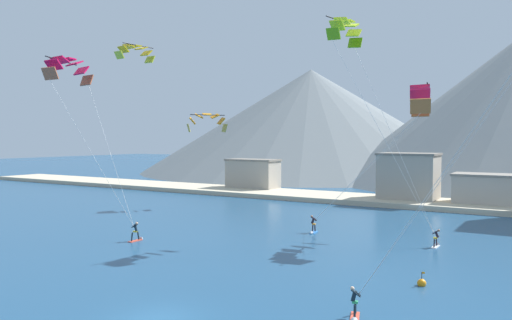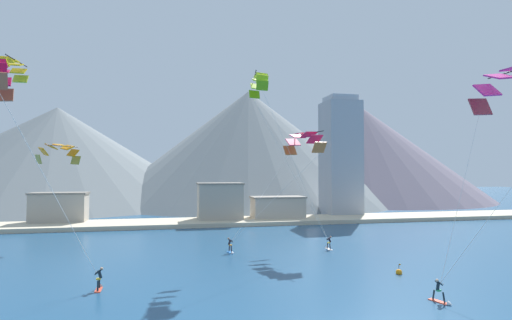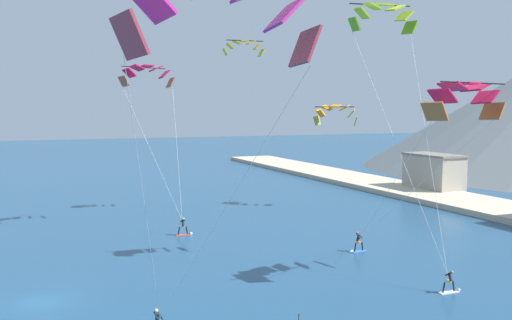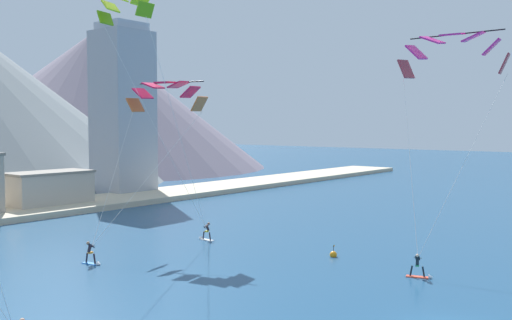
{
  "view_description": "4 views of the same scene",
  "coord_description": "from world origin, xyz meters",
  "px_view_note": "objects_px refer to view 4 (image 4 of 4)",
  "views": [
    {
      "loc": [
        17.42,
        -18.85,
        9.25
      ],
      "look_at": [
        -2.25,
        13.31,
        7.62
      ],
      "focal_mm": 35.0,
      "sensor_mm": 36.0,
      "label": 1
    },
    {
      "loc": [
        -9.9,
        -19.25,
        9.01
      ],
      "look_at": [
        -2.9,
        12.78,
        10.06
      ],
      "focal_mm": 28.0,
      "sensor_mm": 36.0,
      "label": 2
    },
    {
      "loc": [
        37.4,
        -1.15,
        12.14
      ],
      "look_at": [
        -3.19,
        16.06,
        8.18
      ],
      "focal_mm": 40.0,
      "sensor_mm": 36.0,
      "label": 3
    },
    {
      "loc": [
        -27.38,
        -9.85,
        10.17
      ],
      "look_at": [
        3.27,
        15.07,
        7.75
      ],
      "focal_mm": 40.0,
      "sensor_mm": 36.0,
      "label": 4
    }
  ],
  "objects_px": {
    "kitesurfer_far_left": "(421,271)",
    "parafoil_kite_far_left": "(453,49)",
    "parafoil_kite_near_trail": "(126,5)",
    "kitesurfer_mid_center": "(92,257)",
    "parafoil_kite_mid_center": "(166,93)",
    "race_marker_buoy": "(333,255)",
    "kitesurfer_near_trail": "(205,235)"
  },
  "relations": [
    {
      "from": "kitesurfer_near_trail",
      "to": "parafoil_kite_near_trail",
      "type": "relative_size",
      "value": 0.09
    },
    {
      "from": "kitesurfer_near_trail",
      "to": "kitesurfer_far_left",
      "type": "height_order",
      "value": "kitesurfer_far_left"
    },
    {
      "from": "kitesurfer_mid_center",
      "to": "parafoil_kite_near_trail",
      "type": "bearing_deg",
      "value": -1.08
    },
    {
      "from": "kitesurfer_near_trail",
      "to": "race_marker_buoy",
      "type": "relative_size",
      "value": 1.72
    },
    {
      "from": "parafoil_kite_mid_center",
      "to": "race_marker_buoy",
      "type": "distance_m",
      "value": 19.95
    },
    {
      "from": "kitesurfer_mid_center",
      "to": "parafoil_kite_far_left",
      "type": "xyz_separation_m",
      "value": [
        19.56,
        -19.03,
        15.44
      ]
    },
    {
      "from": "parafoil_kite_mid_center",
      "to": "race_marker_buoy",
      "type": "relative_size",
      "value": 12.4
    },
    {
      "from": "parafoil_kite_far_left",
      "to": "kitesurfer_mid_center",
      "type": "bearing_deg",
      "value": 135.79
    },
    {
      "from": "parafoil_kite_near_trail",
      "to": "parafoil_kite_far_left",
      "type": "distance_m",
      "value": 25.18
    },
    {
      "from": "kitesurfer_near_trail",
      "to": "kitesurfer_mid_center",
      "type": "distance_m",
      "value": 11.63
    },
    {
      "from": "kitesurfer_mid_center",
      "to": "kitesurfer_far_left",
      "type": "bearing_deg",
      "value": -59.84
    },
    {
      "from": "kitesurfer_mid_center",
      "to": "race_marker_buoy",
      "type": "relative_size",
      "value": 1.75
    },
    {
      "from": "kitesurfer_far_left",
      "to": "parafoil_kite_near_trail",
      "type": "relative_size",
      "value": 0.09
    },
    {
      "from": "kitesurfer_near_trail",
      "to": "parafoil_kite_mid_center",
      "type": "xyz_separation_m",
      "value": [
        -2.16,
        2.56,
        12.54
      ]
    },
    {
      "from": "race_marker_buoy",
      "to": "kitesurfer_far_left",
      "type": "bearing_deg",
      "value": -101.47
    },
    {
      "from": "parafoil_kite_mid_center",
      "to": "parafoil_kite_far_left",
      "type": "height_order",
      "value": "parafoil_kite_far_left"
    },
    {
      "from": "kitesurfer_far_left",
      "to": "parafoil_kite_near_trail",
      "type": "xyz_separation_m",
      "value": [
        -8.36,
        20.03,
        18.77
      ]
    },
    {
      "from": "kitesurfer_near_trail",
      "to": "race_marker_buoy",
      "type": "xyz_separation_m",
      "value": [
        1.61,
        -12.23,
        -0.3
      ]
    },
    {
      "from": "parafoil_kite_mid_center",
      "to": "race_marker_buoy",
      "type": "height_order",
      "value": "parafoil_kite_mid_center"
    },
    {
      "from": "kitesurfer_far_left",
      "to": "parafoil_kite_far_left",
      "type": "height_order",
      "value": "parafoil_kite_far_left"
    },
    {
      "from": "parafoil_kite_far_left",
      "to": "kitesurfer_far_left",
      "type": "bearing_deg",
      "value": -172.31
    },
    {
      "from": "parafoil_kite_far_left",
      "to": "parafoil_kite_near_trail",
      "type": "bearing_deg",
      "value": 130.58
    },
    {
      "from": "kitesurfer_mid_center",
      "to": "parafoil_kite_mid_center",
      "type": "height_order",
      "value": "parafoil_kite_mid_center"
    },
    {
      "from": "kitesurfer_far_left",
      "to": "parafoil_kite_far_left",
      "type": "xyz_separation_m",
      "value": [
        7.89,
        1.07,
        15.51
      ]
    },
    {
      "from": "kitesurfer_mid_center",
      "to": "parafoil_kite_mid_center",
      "type": "bearing_deg",
      "value": 14.33
    },
    {
      "from": "race_marker_buoy",
      "to": "parafoil_kite_near_trail",
      "type": "bearing_deg",
      "value": 128.88
    },
    {
      "from": "kitesurfer_near_trail",
      "to": "parafoil_kite_near_trail",
      "type": "xyz_separation_m",
      "value": [
        -8.32,
        0.08,
        18.8
      ]
    },
    {
      "from": "kitesurfer_far_left",
      "to": "parafoil_kite_far_left",
      "type": "bearing_deg",
      "value": 7.69
    },
    {
      "from": "race_marker_buoy",
      "to": "parafoil_kite_far_left",
      "type": "bearing_deg",
      "value": -46.49
    },
    {
      "from": "kitesurfer_mid_center",
      "to": "parafoil_kite_near_trail",
      "type": "distance_m",
      "value": 19.0
    },
    {
      "from": "parafoil_kite_far_left",
      "to": "race_marker_buoy",
      "type": "xyz_separation_m",
      "value": [
        -6.32,
        6.66,
        -15.83
      ]
    },
    {
      "from": "kitesurfer_far_left",
      "to": "parafoil_kite_near_trail",
      "type": "bearing_deg",
      "value": 112.65
    }
  ]
}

